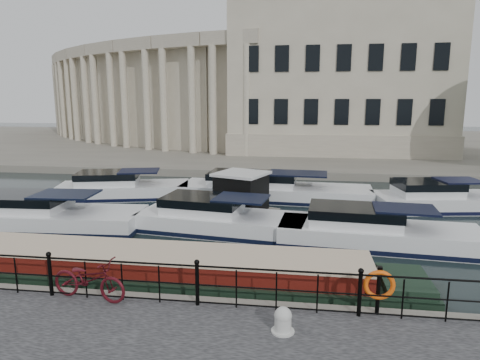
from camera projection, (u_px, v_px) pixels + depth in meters
name	position (u px, v px, depth m)	size (l,w,h in m)	color
ground_plane	(215.00, 287.00, 13.20)	(160.00, 160.00, 0.00)	black
far_bank	(279.00, 144.00, 51.08)	(120.00, 42.00, 0.55)	#6B665B
railing	(197.00, 281.00, 10.79)	(24.14, 0.14, 1.22)	black
civic_building	(268.00, 85.00, 45.76)	(53.55, 31.84, 16.85)	#ADA38C
bicycle	(89.00, 279.00, 11.11)	(0.74, 2.14, 1.12)	#4A0D15
mooring_bollard	(283.00, 320.00, 9.60)	(0.53, 0.53, 0.60)	beige
life_ring_post	(379.00, 286.00, 10.24)	(0.75, 0.20, 1.23)	black
narrowboat	(153.00, 276.00, 13.12)	(16.30, 2.33, 1.59)	black
harbour_hut	(241.00, 195.00, 21.35)	(3.85, 3.55, 2.19)	#6B665B
cabin_cruisers	(235.00, 207.00, 21.37)	(26.80, 10.72, 1.99)	white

